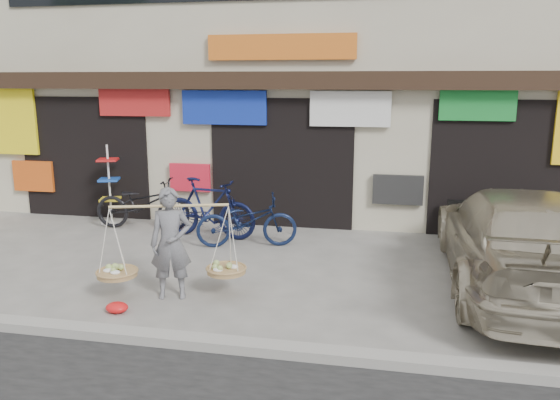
% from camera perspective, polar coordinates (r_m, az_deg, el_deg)
% --- Properties ---
extents(ground, '(70.00, 70.00, 0.00)m').
position_cam_1_polar(ground, '(8.46, -4.45, -8.81)').
color(ground, gray).
rests_on(ground, ground).
extents(kerb, '(70.00, 0.25, 0.12)m').
position_cam_1_polar(kerb, '(6.70, -9.20, -14.35)').
color(kerb, gray).
rests_on(kerb, ground).
extents(shophouse_block, '(14.00, 6.32, 7.00)m').
position_cam_1_polar(shophouse_block, '(14.17, 2.51, 14.00)').
color(shophouse_block, '#BDB499').
rests_on(shophouse_block, ground).
extents(street_vendor, '(2.04, 0.99, 1.60)m').
position_cam_1_polar(street_vendor, '(7.89, -11.30, -4.94)').
color(street_vendor, slate).
rests_on(street_vendor, ground).
extents(bike_0, '(2.07, 0.85, 1.06)m').
position_cam_1_polar(bike_0, '(11.73, -14.15, -0.39)').
color(bike_0, black).
rests_on(bike_0, ground).
extents(bike_1, '(2.04, 0.81, 1.19)m').
position_cam_1_polar(bike_1, '(10.82, -7.50, -0.84)').
color(bike_1, '#0E1333').
rests_on(bike_1, ground).
extents(bike_2, '(1.98, 1.15, 0.99)m').
position_cam_1_polar(bike_2, '(10.18, -3.51, -2.19)').
color(bike_2, '#0F1937').
rests_on(bike_2, ground).
extents(suv, '(2.23, 5.26, 1.52)m').
position_cam_1_polar(suv, '(8.87, 23.81, -3.72)').
color(suv, '#B4AA91').
rests_on(suv, ground).
extents(display_rack, '(0.51, 0.51, 1.72)m').
position_cam_1_polar(display_rack, '(12.33, -17.35, 0.80)').
color(display_rack, silver).
rests_on(display_rack, ground).
extents(red_bag, '(0.31, 0.25, 0.14)m').
position_cam_1_polar(red_bag, '(7.79, -16.68, -10.71)').
color(red_bag, red).
rests_on(red_bag, ground).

